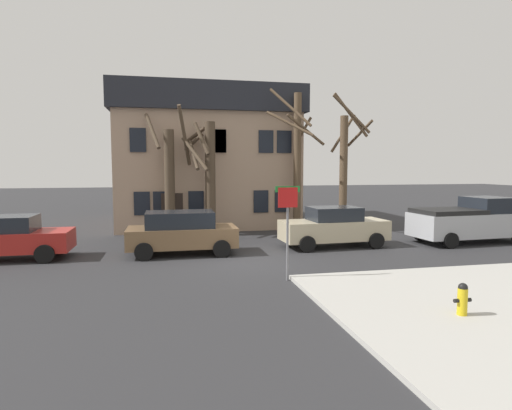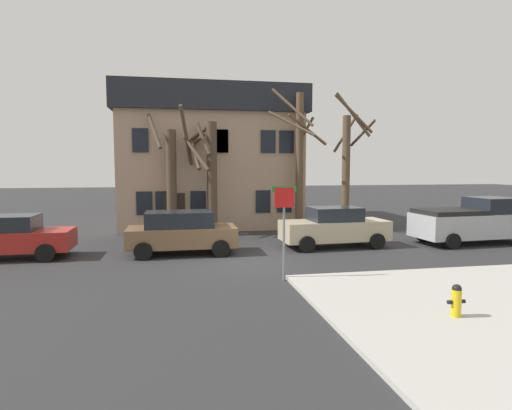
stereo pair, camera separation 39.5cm
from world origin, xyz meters
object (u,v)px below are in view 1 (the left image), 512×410
at_px(street_sign_pole, 288,215).
at_px(car_brown_wagon, 182,232).
at_px(tree_bare_end, 345,166).
at_px(tree_bare_mid, 209,176).
at_px(pickup_truck_silver, 470,221).
at_px(car_red_sedan, 5,238).
at_px(tree_bare_far, 297,157).
at_px(car_beige_sedan, 334,227).
at_px(bicycle_leaning, 159,233).
at_px(building_main, 204,158).
at_px(tree_bare_near, 171,174).
at_px(fire_hydrant, 462,298).

bearing_deg(street_sign_pole, car_brown_wagon, 123.05).
bearing_deg(tree_bare_end, car_brown_wagon, -154.19).
distance_m(tree_bare_mid, pickup_truck_silver, 12.49).
distance_m(car_red_sedan, car_brown_wagon, 6.46).
relative_size(tree_bare_far, street_sign_pole, 2.59).
bearing_deg(car_beige_sedan, bicycle_leaning, 157.29).
relative_size(building_main, car_brown_wagon, 2.47).
bearing_deg(tree_bare_mid, tree_bare_near, 168.71).
bearing_deg(fire_hydrant, building_main, 102.63).
distance_m(car_red_sedan, bicycle_leaning, 6.33).
bearing_deg(tree_bare_far, tree_bare_near, 179.77).
distance_m(pickup_truck_silver, street_sign_pole, 11.08).
xyz_separation_m(tree_bare_end, street_sign_pole, (-5.66, -8.82, -1.48)).
bearing_deg(car_brown_wagon, tree_bare_near, 93.68).
relative_size(car_brown_wagon, car_beige_sedan, 0.91).
bearing_deg(car_brown_wagon, street_sign_pole, -56.95).
bearing_deg(bicycle_leaning, building_main, 67.36).
xyz_separation_m(tree_bare_mid, tree_bare_far, (4.71, 0.34, 0.94)).
height_order(car_brown_wagon, pickup_truck_silver, pickup_truck_silver).
distance_m(tree_bare_near, fire_hydrant, 15.03).
height_order(tree_bare_near, tree_bare_end, tree_bare_end).
bearing_deg(tree_bare_near, fire_hydrant, -64.99).
relative_size(tree_bare_far, pickup_truck_silver, 1.37).
height_order(tree_bare_mid, fire_hydrant, tree_bare_mid).
bearing_deg(tree_bare_far, bicycle_leaning, -169.25).
bearing_deg(tree_bare_near, building_main, 67.88).
height_order(pickup_truck_silver, street_sign_pole, street_sign_pole).
bearing_deg(tree_bare_far, fire_hydrant, -91.12).
xyz_separation_m(tree_bare_mid, car_beige_sedan, (4.99, -4.13, -2.15)).
distance_m(tree_bare_end, car_red_sedan, 15.85).
distance_m(tree_bare_end, car_brown_wagon, 9.98).
bearing_deg(street_sign_pole, tree_bare_far, 71.08).
relative_size(pickup_truck_silver, street_sign_pole, 1.89).
xyz_separation_m(building_main, car_red_sedan, (-8.24, -9.63, -3.18)).
distance_m(car_beige_sedan, pickup_truck_silver, 6.53).
height_order(tree_bare_end, fire_hydrant, tree_bare_end).
distance_m(tree_bare_mid, street_sign_pole, 9.20).
height_order(tree_bare_far, bicycle_leaning, tree_bare_far).
relative_size(car_red_sedan, car_brown_wagon, 1.09).
bearing_deg(tree_bare_mid, tree_bare_far, 4.09).
relative_size(tree_bare_near, car_red_sedan, 1.39).
xyz_separation_m(building_main, tree_bare_end, (6.88, -5.72, -0.51)).
bearing_deg(car_brown_wagon, fire_hydrant, -55.50).
relative_size(tree_bare_mid, street_sign_pole, 1.97).
distance_m(tree_bare_far, tree_bare_end, 2.56).
xyz_separation_m(building_main, pickup_truck_silver, (11.23, -9.92, -3.01)).
relative_size(building_main, fire_hydrant, 14.29).
relative_size(tree_bare_end, street_sign_pole, 2.48).
height_order(tree_bare_near, car_red_sedan, tree_bare_near).
xyz_separation_m(building_main, car_brown_wagon, (-1.79, -9.92, -3.12)).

